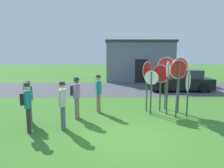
{
  "coord_description": "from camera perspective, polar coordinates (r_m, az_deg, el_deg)",
  "views": [
    {
      "loc": [
        -0.84,
        -6.7,
        2.78
      ],
      "look_at": [
        -0.72,
        3.21,
        1.3
      ],
      "focal_mm": 34.85,
      "sensor_mm": 36.0,
      "label": 1
    }
  ],
  "objects": [
    {
      "name": "stop_sign_rear_left",
      "position": [
        10.16,
        9.2,
        1.78
      ],
      "size": [
        0.52,
        0.65,
        2.34
      ],
      "color": "#474C4C",
      "rests_on": "ground"
    },
    {
      "name": "stop_sign_nearest",
      "position": [
        10.67,
        14.01,
        2.75
      ],
      "size": [
        0.85,
        0.1,
        2.54
      ],
      "color": "#474C4C",
      "rests_on": "ground"
    },
    {
      "name": "stop_sign_leaning_right",
      "position": [
        9.67,
        10.24,
        -0.39
      ],
      "size": [
        0.57,
        0.27,
        1.97
      ],
      "color": "#474C4C",
      "rests_on": "ground"
    },
    {
      "name": "stop_sign_center_cluster",
      "position": [
        10.27,
        17.27,
        2.3
      ],
      "size": [
        0.8,
        0.16,
        2.52
      ],
      "color": "#474C4C",
      "rests_on": "ground"
    },
    {
      "name": "building_background",
      "position": [
        22.02,
        6.82,
        6.21
      ],
      "size": [
        6.45,
        5.03,
        3.83
      ],
      "color": "slate",
      "rests_on": "ground"
    },
    {
      "name": "stop_sign_rear_right",
      "position": [
        9.27,
        16.95,
        1.38
      ],
      "size": [
        0.77,
        0.24,
        2.46
      ],
      "color": "#474C4C",
      "rests_on": "ground"
    },
    {
      "name": "stop_sign_low_front",
      "position": [
        10.26,
        12.64,
        1.17
      ],
      "size": [
        0.68,
        0.49,
        2.2
      ],
      "color": "#474C4C",
      "rests_on": "ground"
    },
    {
      "name": "person_near_signs",
      "position": [
        8.03,
        -21.41,
        -4.85
      ],
      "size": [
        0.44,
        0.54,
        1.74
      ],
      "color": "#2D2D33",
      "rests_on": "ground"
    },
    {
      "name": "parked_car_on_street",
      "position": [
        16.33,
        17.72,
        0.74
      ],
      "size": [
        4.3,
        2.02,
        1.51
      ],
      "color": "black",
      "rests_on": "ground"
    },
    {
      "name": "person_with_sunhat",
      "position": [
        9.01,
        -21.1,
        -3.8
      ],
      "size": [
        0.23,
        0.57,
        1.69
      ],
      "color": "#7A6B56",
      "rests_on": "ground"
    },
    {
      "name": "person_in_dark_shirt",
      "position": [
        7.96,
        -12.81,
        -4.78
      ],
      "size": [
        0.32,
        0.57,
        1.74
      ],
      "color": "#4C5670",
      "rests_on": "ground"
    },
    {
      "name": "stop_sign_tallest",
      "position": [
        9.65,
        19.32,
        -0.55
      ],
      "size": [
        0.46,
        0.72,
        1.97
      ],
      "color": "#474C4C",
      "rests_on": "ground"
    },
    {
      "name": "stop_sign_far_back",
      "position": [
        9.8,
        14.37,
        1.24
      ],
      "size": [
        0.33,
        0.61,
        2.36
      ],
      "color": "#474C4C",
      "rests_on": "ground"
    },
    {
      "name": "street_asphalt",
      "position": [
        16.49,
        2.24,
        -1.2
      ],
      "size": [
        60.0,
        6.4,
        0.01
      ],
      "primitive_type": "cube",
      "color": "#4C4C51",
      "rests_on": "ground"
    },
    {
      "name": "person_in_blue",
      "position": [
        9.93,
        -3.59,
        -1.95
      ],
      "size": [
        0.31,
        0.56,
        1.74
      ],
      "color": "#7A6B56",
      "rests_on": "ground"
    },
    {
      "name": "person_on_left",
      "position": [
        9.13,
        -9.37,
        -2.8
      ],
      "size": [
        0.41,
        0.57,
        1.74
      ],
      "color": "#7A6B56",
      "rests_on": "ground"
    },
    {
      "name": "ground_plane",
      "position": [
        7.3,
        6.17,
        -13.95
      ],
      "size": [
        80.0,
        80.0,
        0.0
      ],
      "primitive_type": "plane",
      "color": "#3D7528"
    }
  ]
}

